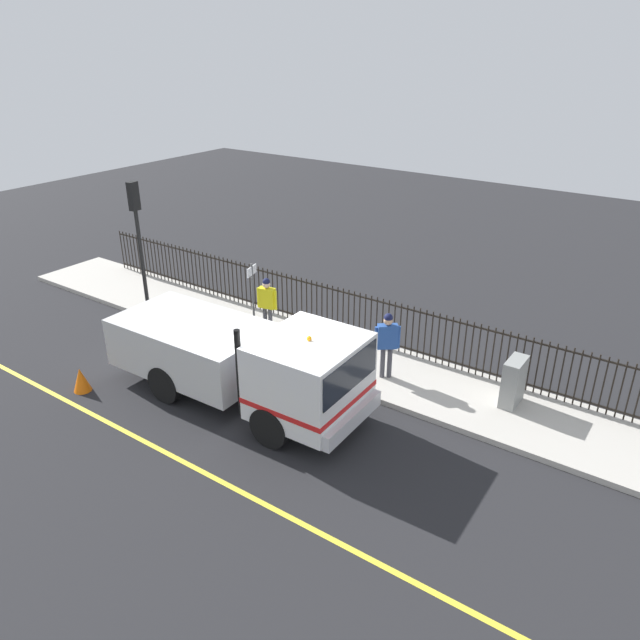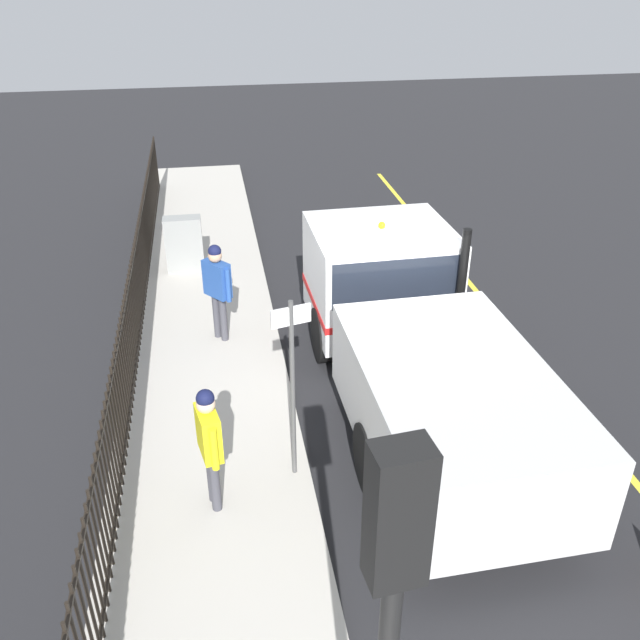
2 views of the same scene
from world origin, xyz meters
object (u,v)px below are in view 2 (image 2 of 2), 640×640
object	(u,v)px
worker_standing	(217,283)
utility_cabinet	(184,244)
work_truck	(409,329)
street_sign	(292,372)
pedestrian_distant	(209,437)
traffic_light_near	(390,623)

from	to	relation	value
worker_standing	utility_cabinet	size ratio (longest dim) A/B	1.52
work_truck	street_sign	world-z (taller)	street_sign
work_truck	street_sign	xyz separation A→B (m)	(1.98, 1.61, 0.50)
work_truck	pedestrian_distant	distance (m)	3.66
utility_cabinet	street_sign	xyz separation A→B (m)	(-1.45, 6.80, 1.00)
utility_cabinet	worker_standing	bearing A→B (deg)	101.56
street_sign	work_truck	bearing A→B (deg)	-140.99
work_truck	pedestrian_distant	xyz separation A→B (m)	(3.05, 2.02, -0.03)
traffic_light_near	utility_cabinet	world-z (taller)	traffic_light_near
pedestrian_distant	traffic_light_near	distance (m)	4.66
work_truck	street_sign	distance (m)	2.60
worker_standing	utility_cabinet	distance (m)	3.19
traffic_light_near	street_sign	distance (m)	4.75
work_truck	worker_standing	bearing A→B (deg)	141.70
worker_standing	street_sign	xyz separation A→B (m)	(-0.82, 3.71, 0.50)
work_truck	worker_standing	distance (m)	3.51
traffic_light_near	street_sign	bearing A→B (deg)	83.37
street_sign	traffic_light_near	bearing A→B (deg)	89.43
street_sign	worker_standing	bearing A→B (deg)	-77.58
traffic_light_near	street_sign	xyz separation A→B (m)	(-0.05, -4.55, -1.36)
work_truck	pedestrian_distant	size ratio (longest dim) A/B	3.91
pedestrian_distant	utility_cabinet	world-z (taller)	pedestrian_distant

